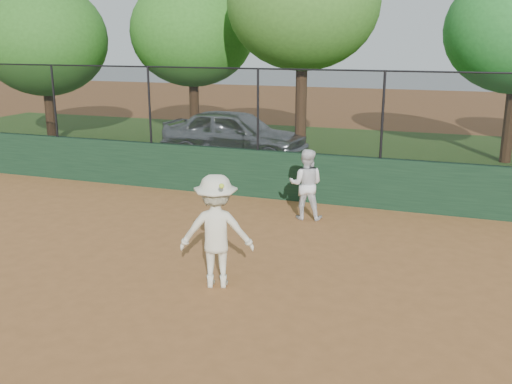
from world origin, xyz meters
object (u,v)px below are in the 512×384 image
(parked_car, at_px, (235,134))
(tree_2, at_px, (303,3))
(player_main, at_px, (216,231))
(tree_0, at_px, (43,39))
(tree_1, at_px, (192,32))
(player_second, at_px, (306,184))

(parked_car, xyz_separation_m, tree_2, (2.11, 0.44, 4.09))
(parked_car, relative_size, player_main, 2.65)
(tree_0, xyz_separation_m, tree_2, (9.74, 0.09, 1.07))
(player_main, height_order, tree_1, tree_1)
(tree_1, relative_size, tree_2, 0.88)
(player_second, distance_m, player_main, 3.96)
(tree_0, height_order, tree_1, tree_1)
(player_main, xyz_separation_m, tree_2, (-1.32, 9.89, 4.01))
(parked_car, height_order, player_second, parked_car)
(parked_car, relative_size, tree_2, 0.70)
(player_main, xyz_separation_m, tree_1, (-6.04, 11.86, 3.20))
(parked_car, xyz_separation_m, tree_0, (-7.63, 0.35, 3.02))
(parked_car, bearing_deg, tree_0, 90.76)
(tree_0, distance_m, tree_1, 5.43)
(parked_car, xyz_separation_m, tree_1, (-2.61, 2.41, 3.29))
(player_main, height_order, tree_0, tree_0)
(player_main, bearing_deg, tree_2, 97.60)
(parked_car, relative_size, tree_1, 0.80)
(tree_0, height_order, tree_2, tree_2)
(parked_car, bearing_deg, player_second, -141.65)
(parked_car, bearing_deg, tree_2, -74.84)
(tree_0, bearing_deg, player_main, -41.55)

